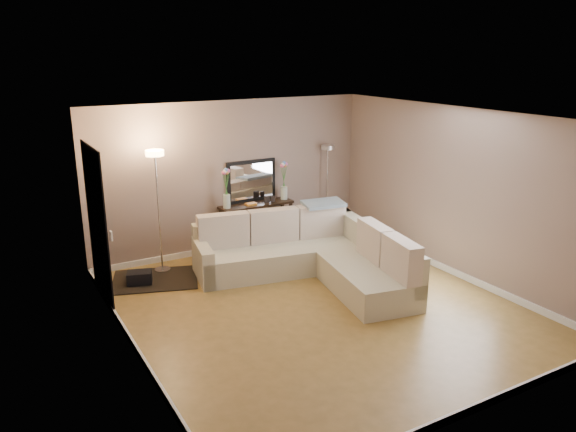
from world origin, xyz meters
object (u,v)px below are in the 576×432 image
floor_lamp_lit (157,187)px  floor_lamp_unlit (327,172)px  sectional_sofa (311,255)px  console_table (253,224)px

floor_lamp_lit → floor_lamp_unlit: bearing=4.0°
floor_lamp_lit → floor_lamp_unlit: size_ratio=1.13×
sectional_sofa → floor_lamp_unlit: bearing=49.9°
floor_lamp_lit → floor_lamp_unlit: 3.30m
sectional_sofa → floor_lamp_lit: floor_lamp_lit is taller
floor_lamp_lit → sectional_sofa: bearing=-35.2°
console_table → floor_lamp_unlit: 1.74m
console_table → floor_lamp_lit: (-1.72, -0.21, 0.91)m
console_table → floor_lamp_lit: size_ratio=0.69×
floor_lamp_unlit → sectional_sofa: bearing=-130.1°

